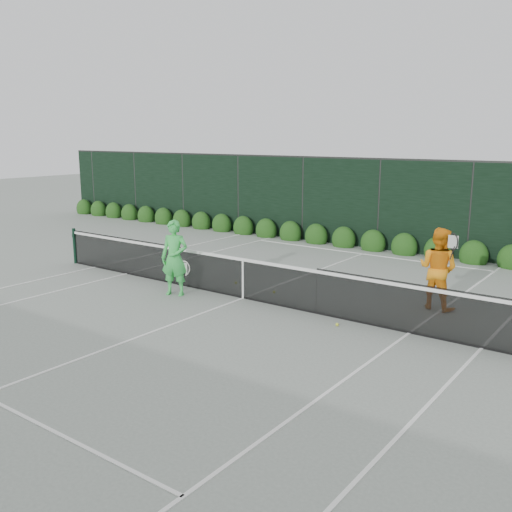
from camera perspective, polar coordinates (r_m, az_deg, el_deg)
The scene contains 8 objects.
ground at distance 13.59m, azimuth -1.30°, elevation -4.26°, with size 80.00×80.00×0.00m, color gray.
tennis_net at distance 13.46m, azimuth -1.39°, elevation -2.07°, with size 12.90×0.10×1.07m.
player_woman at distance 13.81m, azimuth -8.14°, elevation -0.20°, with size 0.78×0.65×1.83m.
player_man at distance 13.22m, azimuth 17.74°, elevation -1.19°, with size 0.97×0.80×1.83m.
court_lines at distance 13.58m, azimuth -1.30°, elevation -4.23°, with size 11.03×23.83×0.01m.
windscreen_fence at distance 11.26m, azimuth -9.79°, elevation 0.09°, with size 32.00×21.07×3.06m.
hedge_row at distance 19.53m, azimuth 11.61°, elevation 1.24°, with size 31.66×0.65×0.94m.
tennis_balls at distance 13.51m, azimuth 2.22°, elevation -4.20°, with size 3.81×1.48×0.07m.
Camera 1 is at (7.97, -10.32, 3.81)m, focal length 40.00 mm.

